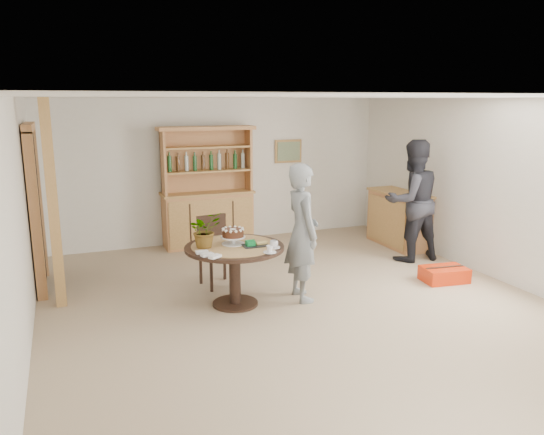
{
  "coord_description": "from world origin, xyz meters",
  "views": [
    {
      "loc": [
        -2.56,
        -5.44,
        2.47
      ],
      "look_at": [
        -0.21,
        0.48,
        1.05
      ],
      "focal_mm": 35.0,
      "sensor_mm": 36.0,
      "label": 1
    }
  ],
  "objects": [
    {
      "name": "pine_post",
      "position": [
        -2.7,
        1.2,
        1.25
      ],
      "size": [
        0.12,
        0.12,
        2.5
      ],
      "primitive_type": "cube",
      "color": "tan",
      "rests_on": "ground"
    },
    {
      "name": "coffee_cup_a",
      "position": [
        -0.31,
        0.16,
        0.8
      ],
      "size": [
        0.15,
        0.15,
        0.09
      ],
      "color": "silver",
      "rests_on": "dining_table"
    },
    {
      "name": "room_shell",
      "position": [
        0.0,
        0.01,
        1.74
      ],
      "size": [
        6.04,
        7.04,
        2.52
      ],
      "color": "white",
      "rests_on": "ground"
    },
    {
      "name": "red_suitcase",
      "position": [
        2.25,
        0.19,
        0.1
      ],
      "size": [
        0.65,
        0.47,
        0.21
      ],
      "rotation": [
        0.0,
        0.0,
        -0.13
      ],
      "color": "red",
      "rests_on": "ground"
    },
    {
      "name": "teen_boy",
      "position": [
        0.14,
        0.34,
        0.86
      ],
      "size": [
        0.45,
        0.65,
        1.72
      ],
      "primitive_type": "imported",
      "rotation": [
        0.0,
        0.0,
        1.51
      ],
      "color": "slate",
      "rests_on": "ground"
    },
    {
      "name": "flower_vase",
      "position": [
        -1.06,
        0.49,
        0.97
      ],
      "size": [
        0.47,
        0.44,
        0.42
      ],
      "primitive_type": "imported",
      "rotation": [
        0.0,
        0.0,
        0.35
      ],
      "color": "#3F7233",
      "rests_on": "dining_table"
    },
    {
      "name": "hutch",
      "position": [
        -0.3,
        3.24,
        0.69
      ],
      "size": [
        1.62,
        0.54,
        2.04
      ],
      "color": "tan",
      "rests_on": "ground"
    },
    {
      "name": "ground",
      "position": [
        0.0,
        0.0,
        0.0
      ],
      "size": [
        7.0,
        7.0,
        0.0
      ],
      "primitive_type": "plane",
      "color": "tan",
      "rests_on": "ground"
    },
    {
      "name": "napkins",
      "position": [
        -1.12,
        0.13,
        0.77
      ],
      "size": [
        0.24,
        0.33,
        0.03
      ],
      "color": "white",
      "rests_on": "dining_table"
    },
    {
      "name": "dining_table",
      "position": [
        -0.71,
        0.44,
        0.6
      ],
      "size": [
        1.2,
        1.2,
        0.76
      ],
      "color": "black",
      "rests_on": "ground"
    },
    {
      "name": "coffee_cup_b",
      "position": [
        -0.43,
        -0.01,
        0.79
      ],
      "size": [
        0.15,
        0.15,
        0.08
      ],
      "color": "silver",
      "rests_on": "dining_table"
    },
    {
      "name": "dining_chair",
      "position": [
        -0.72,
        1.27,
        0.54
      ],
      "size": [
        0.48,
        0.48,
        0.95
      ],
      "rotation": [
        0.0,
        0.0,
        0.15
      ],
      "color": "black",
      "rests_on": "ground"
    },
    {
      "name": "doorway",
      "position": [
        -2.93,
        2.0,
        1.11
      ],
      "size": [
        0.13,
        1.1,
        2.18
      ],
      "color": "black",
      "rests_on": "ground"
    },
    {
      "name": "gift_tray",
      "position": [
        -0.5,
        0.31,
        0.79
      ],
      "size": [
        0.3,
        0.2,
        0.08
      ],
      "color": "black",
      "rests_on": "dining_table"
    },
    {
      "name": "sideboard",
      "position": [
        2.74,
        2.0,
        0.47
      ],
      "size": [
        0.54,
        1.26,
        0.94
      ],
      "color": "tan",
      "rests_on": "ground"
    },
    {
      "name": "adult_person",
      "position": [
        2.43,
        1.24,
        0.94
      ],
      "size": [
        0.93,
        0.74,
        1.88
      ],
      "primitive_type": "imported",
      "rotation": [
        0.0,
        0.0,
        3.12
      ],
      "color": "black",
      "rests_on": "ground"
    },
    {
      "name": "birthday_cake",
      "position": [
        -0.71,
        0.49,
        0.88
      ],
      "size": [
        0.3,
        0.3,
        0.2
      ],
      "color": "white",
      "rests_on": "dining_table"
    }
  ]
}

